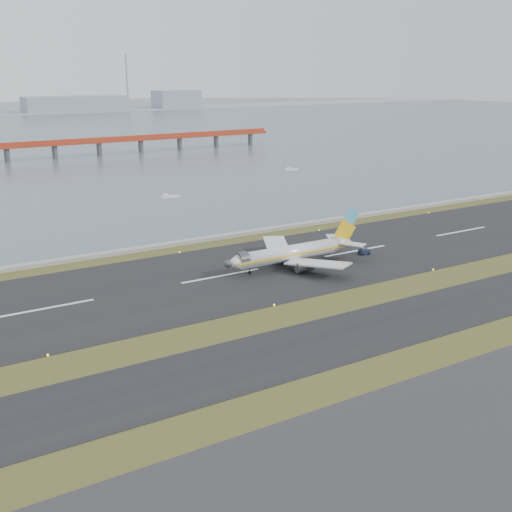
# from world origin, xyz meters

# --- Properties ---
(ground) EXTENTS (1000.00, 1000.00, 0.00)m
(ground) POSITION_xyz_m (0.00, 0.00, 0.00)
(ground) COLOR #37491A
(ground) RESTS_ON ground
(taxiway_strip) EXTENTS (1000.00, 18.00, 0.10)m
(taxiway_strip) POSITION_xyz_m (0.00, -12.00, 0.05)
(taxiway_strip) COLOR black
(taxiway_strip) RESTS_ON ground
(runway_strip) EXTENTS (1000.00, 45.00, 0.10)m
(runway_strip) POSITION_xyz_m (0.00, 30.00, 0.05)
(runway_strip) COLOR black
(runway_strip) RESTS_ON ground
(seawall) EXTENTS (1000.00, 2.50, 1.00)m
(seawall) POSITION_xyz_m (0.00, 60.00, 0.50)
(seawall) COLOR gray
(seawall) RESTS_ON ground
(red_pier) EXTENTS (260.00, 5.00, 10.20)m
(red_pier) POSITION_xyz_m (20.00, 250.00, 7.28)
(red_pier) COLOR #AB361D
(red_pier) RESTS_ON ground
(airliner) EXTENTS (38.52, 32.89, 12.80)m
(airliner) POSITION_xyz_m (18.87, 27.69, 3.46)
(airliner) COLOR silver
(airliner) RESTS_ON ground
(pushback_tug) EXTENTS (2.92, 1.79, 1.83)m
(pushback_tug) POSITION_xyz_m (39.88, 26.48, 0.89)
(pushback_tug) COLOR #151D3B
(pushback_tug) RESTS_ON ground
(workboat_near) EXTENTS (7.39, 3.25, 1.73)m
(workboat_near) POSITION_xyz_m (27.52, 120.78, 0.55)
(workboat_near) COLOR white
(workboat_near) RESTS_ON ground
(workboat_far) EXTENTS (7.15, 4.11, 1.66)m
(workboat_far) POSITION_xyz_m (103.02, 151.56, 0.52)
(workboat_far) COLOR white
(workboat_far) RESTS_ON ground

